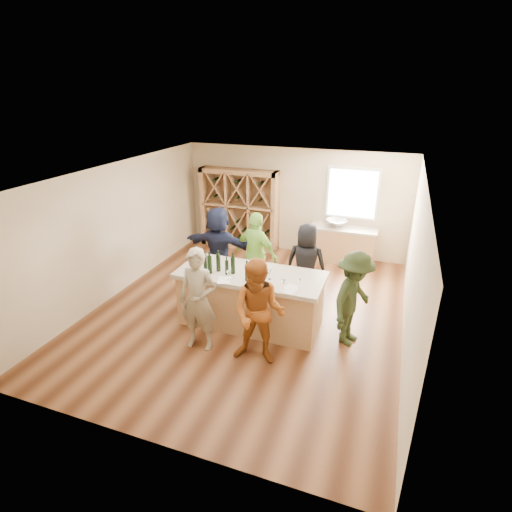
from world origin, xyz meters
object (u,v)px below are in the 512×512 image
(sink, at_px, (336,223))
(tasting_counter_base, at_px, (251,301))
(wine_bottle_d, at_px, (227,267))
(person_server, at_px, (353,299))
(wine_bottle_e, at_px, (233,265))
(person_near_left, at_px, (198,300))
(wine_bottle_a, at_px, (205,262))
(person_far_left, at_px, (219,247))
(wine_rack, at_px, (239,209))
(person_far_mid, at_px, (256,254))
(person_near_right, at_px, (259,313))
(person_far_right, at_px, (306,264))
(wine_bottle_b, at_px, (210,265))
(wine_bottle_c, at_px, (218,263))
(wine_bottle_f, at_px, (247,273))

(sink, height_order, tasting_counter_base, sink)
(tasting_counter_base, height_order, wine_bottle_d, wine_bottle_d)
(wine_bottle_d, distance_m, person_server, 2.30)
(wine_bottle_e, distance_m, person_near_left, 0.95)
(wine_bottle_e, xyz_separation_m, person_near_left, (-0.28, -0.86, -0.32))
(wine_bottle_a, height_order, person_far_left, person_far_left)
(wine_rack, relative_size, tasting_counter_base, 0.85)
(person_server, relative_size, person_far_mid, 0.94)
(wine_rack, distance_m, sink, 2.70)
(wine_bottle_d, xyz_separation_m, person_server, (2.26, 0.23, -0.34))
(wine_bottle_a, distance_m, person_near_right, 1.68)
(sink, bearing_deg, person_far_right, -95.05)
(sink, height_order, wine_bottle_d, wine_bottle_d)
(wine_bottle_b, bearing_deg, wine_rack, 104.48)
(wine_bottle_e, bearing_deg, wine_bottle_b, -162.03)
(wine_bottle_b, xyz_separation_m, person_far_left, (-0.55, 1.57, -0.32))
(person_near_left, bearing_deg, wine_bottle_d, 73.54)
(wine_bottle_c, bearing_deg, sink, 67.21)
(wine_bottle_c, xyz_separation_m, wine_bottle_e, (0.30, -0.01, -0.01))
(person_near_right, xyz_separation_m, person_far_mid, (-0.84, 2.21, 0.02))
(wine_rack, relative_size, person_near_left, 1.19)
(person_near_right, bearing_deg, wine_bottle_e, 128.55)
(person_far_mid, height_order, person_far_right, person_far_mid)
(wine_rack, xyz_separation_m, wine_bottle_d, (1.33, -3.89, 0.11))
(wine_bottle_c, distance_m, wine_bottle_f, 0.67)
(wine_bottle_c, bearing_deg, person_near_left, -88.94)
(wine_bottle_f, bearing_deg, wine_bottle_b, 176.37)
(sink, height_order, wine_bottle_a, wine_bottle_a)
(tasting_counter_base, bearing_deg, person_server, 1.29)
(wine_bottle_b, height_order, person_near_left, person_near_left)
(wine_bottle_c, height_order, person_far_left, person_far_left)
(wine_bottle_d, bearing_deg, person_far_right, 50.37)
(wine_bottle_e, xyz_separation_m, person_far_mid, (-0.03, 1.33, -0.31))
(wine_bottle_c, height_order, person_server, person_server)
(wine_bottle_e, bearing_deg, sink, 71.21)
(person_server, xyz_separation_m, person_far_right, (-1.11, 1.17, -0.00))
(sink, distance_m, person_far_right, 2.43)
(person_far_mid, relative_size, person_far_right, 1.07)
(wine_bottle_b, height_order, person_server, person_server)
(sink, height_order, wine_bottle_c, wine_bottle_c)
(wine_rack, height_order, wine_bottle_c, wine_rack)
(person_far_right, bearing_deg, wine_rack, -45.40)
(person_far_right, bearing_deg, tasting_counter_base, 57.14)
(person_far_mid, relative_size, wine_bottle_f, 6.18)
(wine_bottle_b, xyz_separation_m, wine_bottle_d, (0.31, 0.07, -0.03))
(wine_bottle_c, xyz_separation_m, person_far_left, (-0.66, 1.43, -0.32))
(wine_bottle_b, distance_m, wine_bottle_e, 0.42)
(wine_rack, distance_m, tasting_counter_base, 4.12)
(sink, xyz_separation_m, person_near_right, (-0.46, -4.63, -0.10))
(wine_rack, xyz_separation_m, person_far_left, (0.47, -2.38, -0.17))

